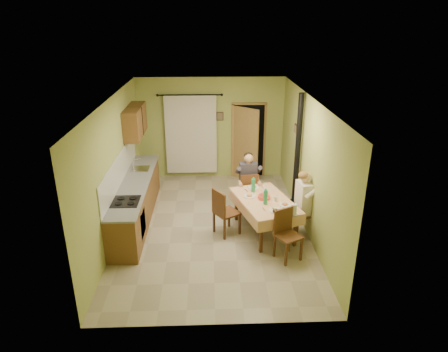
{
  "coord_description": "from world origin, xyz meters",
  "views": [
    {
      "loc": [
        -0.05,
        -7.71,
        4.31
      ],
      "look_at": [
        0.25,
        0.1,
        1.15
      ],
      "focal_mm": 32.0,
      "sensor_mm": 36.0,
      "label": 1
    }
  ],
  "objects_px": {
    "chair_far": "(248,199)",
    "chair_right": "(303,221)",
    "man_far": "(248,176)",
    "man_right": "(305,196)",
    "stove_flue": "(296,172)",
    "chair_left": "(226,221)",
    "dining_table": "(264,216)",
    "chair_near": "(287,245)"
  },
  "relations": [
    {
      "from": "dining_table",
      "to": "chair_left",
      "type": "height_order",
      "value": "chair_left"
    },
    {
      "from": "dining_table",
      "to": "chair_right",
      "type": "xyz_separation_m",
      "value": [
        0.82,
        -0.1,
        -0.09
      ]
    },
    {
      "from": "chair_left",
      "to": "stove_flue",
      "type": "distance_m",
      "value": 1.99
    },
    {
      "from": "chair_near",
      "to": "stove_flue",
      "type": "relative_size",
      "value": 0.35
    },
    {
      "from": "chair_far",
      "to": "chair_right",
      "type": "relative_size",
      "value": 0.96
    },
    {
      "from": "dining_table",
      "to": "man_right",
      "type": "height_order",
      "value": "man_right"
    },
    {
      "from": "dining_table",
      "to": "man_right",
      "type": "xyz_separation_m",
      "value": [
        0.8,
        -0.1,
        0.5
      ]
    },
    {
      "from": "chair_right",
      "to": "man_far",
      "type": "relative_size",
      "value": 0.73
    },
    {
      "from": "chair_far",
      "to": "chair_right",
      "type": "distance_m",
      "value": 1.55
    },
    {
      "from": "man_far",
      "to": "man_right",
      "type": "relative_size",
      "value": 1.0
    },
    {
      "from": "chair_right",
      "to": "stove_flue",
      "type": "relative_size",
      "value": 0.36
    },
    {
      "from": "man_far",
      "to": "man_right",
      "type": "xyz_separation_m",
      "value": [
        1.05,
        -1.15,
        0.0
      ]
    },
    {
      "from": "chair_left",
      "to": "man_right",
      "type": "bearing_deg",
      "value": 54.41
    },
    {
      "from": "chair_near",
      "to": "chair_right",
      "type": "bearing_deg",
      "value": -147.29
    },
    {
      "from": "chair_left",
      "to": "stove_flue",
      "type": "xyz_separation_m",
      "value": [
        1.62,
        0.9,
        0.73
      ]
    },
    {
      "from": "chair_left",
      "to": "man_far",
      "type": "relative_size",
      "value": 0.73
    },
    {
      "from": "man_far",
      "to": "chair_near",
      "type": "bearing_deg",
      "value": -78.76
    },
    {
      "from": "chair_near",
      "to": "stove_flue",
      "type": "distance_m",
      "value": 2.08
    },
    {
      "from": "chair_near",
      "to": "chair_left",
      "type": "relative_size",
      "value": 0.96
    },
    {
      "from": "stove_flue",
      "to": "chair_right",
      "type": "bearing_deg",
      "value": -90.0
    },
    {
      "from": "chair_right",
      "to": "man_right",
      "type": "height_order",
      "value": "man_right"
    },
    {
      "from": "man_far",
      "to": "man_right",
      "type": "bearing_deg",
      "value": -51.59
    },
    {
      "from": "man_far",
      "to": "stove_flue",
      "type": "relative_size",
      "value": 0.5
    },
    {
      "from": "chair_far",
      "to": "chair_right",
      "type": "height_order",
      "value": "chair_right"
    },
    {
      "from": "man_right",
      "to": "chair_right",
      "type": "bearing_deg",
      "value": -90.0
    },
    {
      "from": "chair_near",
      "to": "man_far",
      "type": "bearing_deg",
      "value": -102.67
    },
    {
      "from": "dining_table",
      "to": "man_far",
      "type": "xyz_separation_m",
      "value": [
        -0.24,
        1.05,
        0.5
      ]
    },
    {
      "from": "chair_far",
      "to": "chair_near",
      "type": "distance_m",
      "value": 2.11
    },
    {
      "from": "chair_left",
      "to": "chair_right",
      "type": "bearing_deg",
      "value": 54.53
    },
    {
      "from": "chair_near",
      "to": "stove_flue",
      "type": "xyz_separation_m",
      "value": [
        0.51,
        1.88,
        0.73
      ]
    },
    {
      "from": "man_far",
      "to": "dining_table",
      "type": "bearing_deg",
      "value": -80.83
    },
    {
      "from": "man_right",
      "to": "dining_table",
      "type": "bearing_deg",
      "value": 72.92
    },
    {
      "from": "dining_table",
      "to": "chair_near",
      "type": "height_order",
      "value": "chair_near"
    },
    {
      "from": "chair_near",
      "to": "man_far",
      "type": "height_order",
      "value": "man_far"
    },
    {
      "from": "man_far",
      "to": "chair_far",
      "type": "bearing_deg",
      "value": -90.0
    },
    {
      "from": "stove_flue",
      "to": "man_far",
      "type": "bearing_deg",
      "value": 171.15
    },
    {
      "from": "chair_near",
      "to": "chair_left",
      "type": "distance_m",
      "value": 1.48
    },
    {
      "from": "chair_right",
      "to": "man_far",
      "type": "bearing_deg",
      "value": 32.99
    },
    {
      "from": "chair_left",
      "to": "man_far",
      "type": "xyz_separation_m",
      "value": [
        0.56,
        1.06,
        0.59
      ]
    },
    {
      "from": "chair_left",
      "to": "stove_flue",
      "type": "height_order",
      "value": "stove_flue"
    },
    {
      "from": "chair_far",
      "to": "chair_near",
      "type": "relative_size",
      "value": 1.0
    },
    {
      "from": "chair_far",
      "to": "stove_flue",
      "type": "distance_m",
      "value": 1.3
    }
  ]
}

